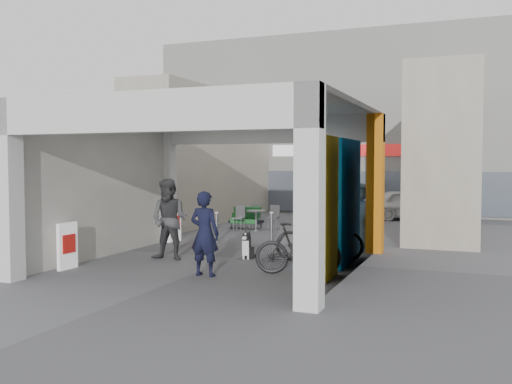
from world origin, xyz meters
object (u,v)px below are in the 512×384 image
at_px(produce_stand, 246,220).
at_px(white_van, 409,204).
at_px(bicycle_front, 319,238).
at_px(man_back_turned, 169,220).
at_px(border_collie, 248,247).
at_px(man_with_dog, 205,233).
at_px(bicycle_rear, 298,248).
at_px(man_elderly, 360,217).
at_px(cafe_set, 256,221).
at_px(man_crates, 354,197).

distance_m(produce_stand, white_van, 7.18).
bearing_deg(bicycle_front, white_van, -19.67).
bearing_deg(man_back_turned, border_collie, 23.89).
bearing_deg(man_with_dog, produce_stand, -70.72).
bearing_deg(produce_stand, bicycle_rear, -53.80).
bearing_deg(white_van, produce_stand, 117.07).
height_order(bicycle_front, white_van, white_van).
bearing_deg(man_with_dog, man_elderly, -115.09).
xyz_separation_m(cafe_set, border_collie, (1.96, -5.53, -0.02)).
bearing_deg(produce_stand, bicycle_front, -46.63).
distance_m(border_collie, man_back_turned, 1.96).
xyz_separation_m(cafe_set, man_back_turned, (0.32, -6.37, 0.66)).
bearing_deg(man_elderly, bicycle_rear, -111.14).
bearing_deg(produce_stand, cafe_set, -15.82).
bearing_deg(produce_stand, man_elderly, -31.36).
bearing_deg(bicycle_rear, man_with_dog, 98.53).
bearing_deg(bicycle_front, man_back_turned, 94.78).
bearing_deg(border_collie, produce_stand, 91.78).
xyz_separation_m(border_collie, white_van, (2.53, 10.93, 0.34)).
bearing_deg(man_with_dog, white_van, -98.29).
bearing_deg(bicycle_front, border_collie, 86.75).
height_order(man_back_turned, white_van, man_back_turned).
distance_m(produce_stand, bicycle_rear, 8.15).
relative_size(cafe_set, man_crates, 0.70).
bearing_deg(man_with_dog, man_crates, -91.16).
xyz_separation_m(produce_stand, man_with_dog, (2.36, -7.93, 0.57)).
xyz_separation_m(border_collie, man_back_turned, (-1.64, -0.84, 0.68)).
distance_m(man_crates, white_van, 2.79).
relative_size(cafe_set, bicycle_rear, 0.77).
relative_size(border_collie, bicycle_rear, 0.38).
relative_size(man_back_turned, white_van, 0.53).
height_order(man_with_dog, man_elderly, man_elderly).
xyz_separation_m(produce_stand, man_back_turned, (0.75, -6.54, 0.66)).
xyz_separation_m(man_with_dog, man_crates, (0.75, 11.06, 0.11)).
xyz_separation_m(cafe_set, man_with_dog, (1.93, -7.75, 0.57)).
bearing_deg(man_with_dog, bicycle_rear, -150.45).
xyz_separation_m(border_collie, bicycle_rear, (1.67, -1.37, 0.26)).
height_order(border_collie, bicycle_front, bicycle_front).
relative_size(border_collie, man_elderly, 0.38).
relative_size(border_collie, man_crates, 0.35).
bearing_deg(man_back_turned, produce_stand, 93.35).
xyz_separation_m(cafe_set, bicycle_rear, (3.63, -6.89, 0.24)).
relative_size(produce_stand, bicycle_front, 0.55).
bearing_deg(border_collie, man_crates, 64.40).
xyz_separation_m(man_with_dog, white_van, (2.56, 13.15, -0.25)).
bearing_deg(man_with_dog, border_collie, -88.06).
bearing_deg(man_crates, produce_stand, 25.17).
xyz_separation_m(man_elderly, bicycle_front, (-0.60, -1.77, -0.35)).
xyz_separation_m(man_elderly, bicycle_rear, (-0.59, -3.48, -0.36)).
distance_m(man_with_dog, white_van, 13.40).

